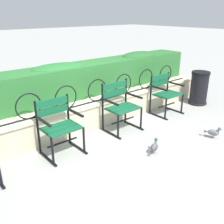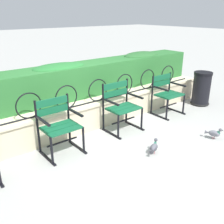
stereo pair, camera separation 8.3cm
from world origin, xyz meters
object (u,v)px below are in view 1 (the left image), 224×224
object	(u,v)px
park_chair_centre_left	(59,125)
trash_bin	(199,89)
park_chair_rightmost	(165,93)
park_chair_centre_right	(120,105)
pigeon_far_side	(213,132)
pigeon_near_chairs	(154,147)

from	to	relation	value
park_chair_centre_left	trash_bin	world-z (taller)	park_chair_centre_left
park_chair_centre_left	park_chair_rightmost	size ratio (longest dim) A/B	1.04
park_chair_centre_right	pigeon_far_side	bearing A→B (deg)	-53.51
park_chair_centre_right	pigeon_near_chairs	size ratio (longest dim) A/B	3.28
park_chair_centre_left	park_chair_centre_right	size ratio (longest dim) A/B	0.96
park_chair_rightmost	trash_bin	distance (m)	1.11
park_chair_rightmost	trash_bin	xyz separation A→B (m)	(1.10, -0.14, -0.08)
park_chair_centre_right	pigeon_near_chairs	bearing A→B (deg)	-100.74
park_chair_rightmost	trash_bin	bearing A→B (deg)	-7.39
park_chair_rightmost	pigeon_near_chairs	distance (m)	1.83
pigeon_far_side	trash_bin	xyz separation A→B (m)	(1.40, 1.19, 0.26)
park_chair_centre_left	pigeon_near_chairs	distance (m)	1.52
park_chair_centre_right	pigeon_far_side	distance (m)	1.70
pigeon_near_chairs	trash_bin	bearing A→B (deg)	18.71
pigeon_far_side	trash_bin	world-z (taller)	trash_bin
park_chair_centre_left	park_chair_centre_right	xyz separation A→B (m)	(1.29, 0.03, 0.01)
pigeon_far_side	trash_bin	distance (m)	1.86
park_chair_centre_left	pigeon_far_side	distance (m)	2.65
park_chair_centre_right	trash_bin	bearing A→B (deg)	-3.38
park_chair_centre_right	pigeon_near_chairs	xyz separation A→B (m)	(-0.19, -1.02, -0.36)
park_chair_rightmost	park_chair_centre_right	bearing A→B (deg)	-179.95
park_chair_centre_left	park_chair_rightmost	world-z (taller)	park_chair_centre_left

